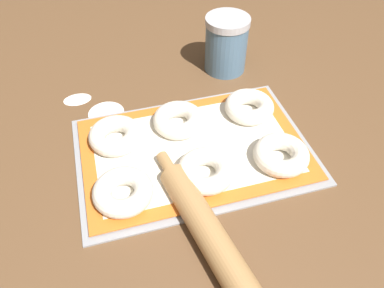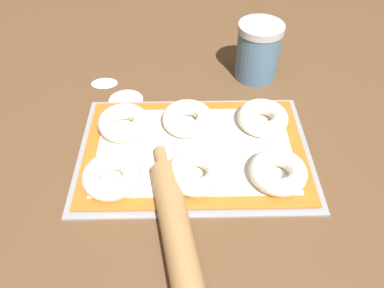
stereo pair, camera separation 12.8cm
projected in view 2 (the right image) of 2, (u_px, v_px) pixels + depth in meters
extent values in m
plane|color=brown|center=(194.00, 152.00, 0.74)|extent=(2.80, 2.80, 0.00)
cube|color=#93969B|center=(192.00, 153.00, 0.73)|extent=(0.45, 0.31, 0.01)
cube|color=orange|center=(192.00, 151.00, 0.73)|extent=(0.43, 0.28, 0.00)
cube|color=silver|center=(192.00, 151.00, 0.73)|extent=(0.38, 0.23, 0.00)
torus|color=silver|center=(111.00, 176.00, 0.66)|extent=(0.10, 0.10, 0.03)
torus|color=silver|center=(198.00, 172.00, 0.67)|extent=(0.10, 0.10, 0.03)
torus|color=silver|center=(278.00, 172.00, 0.67)|extent=(0.10, 0.10, 0.03)
torus|color=silver|center=(124.00, 123.00, 0.76)|extent=(0.10, 0.10, 0.03)
torus|color=silver|center=(187.00, 118.00, 0.77)|extent=(0.10, 0.10, 0.03)
torus|color=silver|center=(263.00, 118.00, 0.77)|extent=(0.10, 0.10, 0.03)
cylinder|color=slate|center=(258.00, 54.00, 0.87)|extent=(0.10, 0.10, 0.12)
cylinder|color=#B2B2B7|center=(261.00, 28.00, 0.83)|extent=(0.10, 0.10, 0.02)
cylinder|color=#AD7F4C|center=(184.00, 265.00, 0.55)|extent=(0.12, 0.38, 0.05)
cylinder|color=#AD7F4C|center=(161.00, 159.00, 0.69)|extent=(0.03, 0.05, 0.02)
ellipsoid|color=white|center=(104.00, 83.00, 0.89)|extent=(0.06, 0.04, 0.00)
ellipsoid|color=white|center=(126.00, 99.00, 0.85)|extent=(0.08, 0.08, 0.00)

